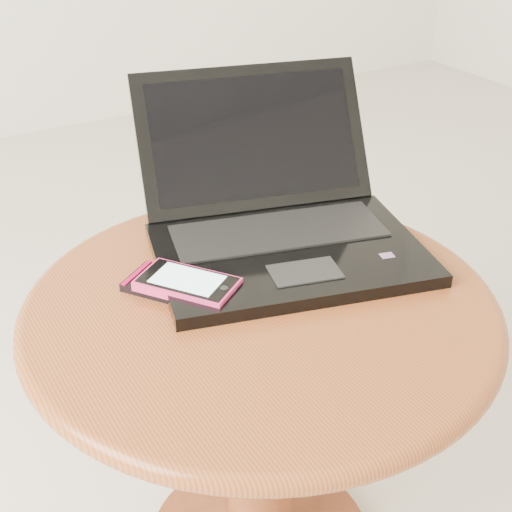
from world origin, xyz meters
TOP-DOWN VIEW (x-y plane):
  - table at (-0.11, 0.07)m, footprint 0.57×0.57m
  - laptop at (-0.02, 0.18)m, footprint 0.41×0.42m
  - phone_black at (-0.19, 0.14)m, footprint 0.12×0.13m
  - phone_pink at (-0.18, 0.12)m, footprint 0.12×0.13m

SIDE VIEW (x-z plane):
  - table at x=-0.11m, z-range 0.13..0.58m
  - phone_black at x=-0.19m, z-range 0.45..0.46m
  - phone_pink at x=-0.18m, z-range 0.46..0.48m
  - laptop at x=-0.02m, z-range 0.39..0.58m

